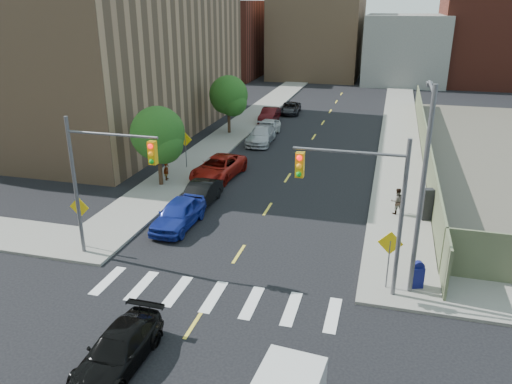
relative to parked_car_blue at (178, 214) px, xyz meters
The scene contains 29 objects.
ground 11.09m from the parked_car_blue, 67.68° to the right, with size 160.00×160.00×0.00m, color black.
sidewalk_nw 31.48m from the parked_car_blue, 96.48° to the left, with size 3.50×73.00×0.15m, color gray.
sidewalk_ne 33.48m from the parked_car_blue, 69.08° to the left, with size 3.50×73.00×0.15m, color gray.
fence_north 22.50m from the parked_car_blue, 52.17° to the left, with size 0.12×44.00×2.50m, color #606949.
building_nw 27.56m from the parked_car_blue, 132.00° to the left, with size 22.00×30.00×16.00m, color #8C6B4C.
bg_bldg_west 62.58m from the parked_car_blue, 106.58° to the left, with size 14.00×18.00×12.00m, color #592319.
bg_bldg_midwest 62.16m from the parked_car_blue, 91.67° to the left, with size 14.00×16.00×15.00m, color #8C6B4C.
bg_bldg_center 61.15m from the parked_car_blue, 78.46° to the left, with size 12.00×16.00×10.00m, color gray.
bg_bldg_east 67.48m from the parked_car_blue, 67.02° to the left, with size 18.00×18.00×16.00m, color #592319.
signal_nw 5.92m from the parked_car_blue, 112.87° to the right, with size 4.59×0.30×7.00m.
signal_ne 11.65m from the parked_car_blue, 22.56° to the right, with size 4.59×0.30×7.00m.
streetlight_ne 13.58m from the parked_car_blue, 15.04° to the right, with size 0.25×3.70×9.00m.
warn_sign_nw 5.32m from the parked_car_blue, 133.97° to the right, with size 1.06×0.06×2.83m.
warn_sign_ne 12.06m from the parked_car_blue, 18.12° to the right, with size 1.06×0.06×2.83m.
warn_sign_midwest 10.48m from the parked_car_blue, 110.23° to the left, with size 1.06×0.06×2.83m.
tree_west_near 7.45m from the parked_car_blue, 123.20° to the left, with size 3.66×3.64×5.52m.
tree_west_far 21.33m from the parked_car_blue, 100.36° to the left, with size 3.66×3.64×5.52m.
parked_car_blue is the anchor object (origin of this frame).
parked_car_black 3.35m from the parked_car_blue, 90.00° to the left, with size 1.50×4.31×1.42m, color black.
parked_car_red 8.49m from the parked_car_blue, 93.98° to the left, with size 2.55×5.54×1.54m, color maroon.
parked_car_silver 18.28m from the parked_car_blue, 90.00° to the left, with size 2.07×5.09×1.48m, color #A8AAB0.
parked_car_white 21.19m from the parked_car_blue, 90.57° to the left, with size 1.77×4.40×1.50m, color silver.
parked_car_maroon 26.71m from the parked_car_blue, 92.79° to the left, with size 1.53×4.40×1.45m, color #3F0C0F.
parked_car_grey 31.38m from the parked_car_blue, 90.00° to the left, with size 2.06×4.46×1.24m, color black.
black_sedan 11.43m from the parked_car_blue, 76.91° to the right, with size 1.79×4.40×1.28m, color black.
mailbox 13.11m from the parked_car_blue, 14.78° to the right, with size 0.62×0.54×1.25m.
payphone 14.10m from the parked_car_blue, 18.07° to the left, with size 0.55×0.45×1.85m, color black.
pedestrian_west 7.77m from the parked_car_blue, 119.57° to the left, with size 0.61×0.40×1.67m, color gray.
pedestrian_east 12.68m from the parked_car_blue, 22.09° to the left, with size 0.77×0.60×1.58m, color gray.
Camera 1 is at (6.66, -13.25, 11.86)m, focal length 35.00 mm.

